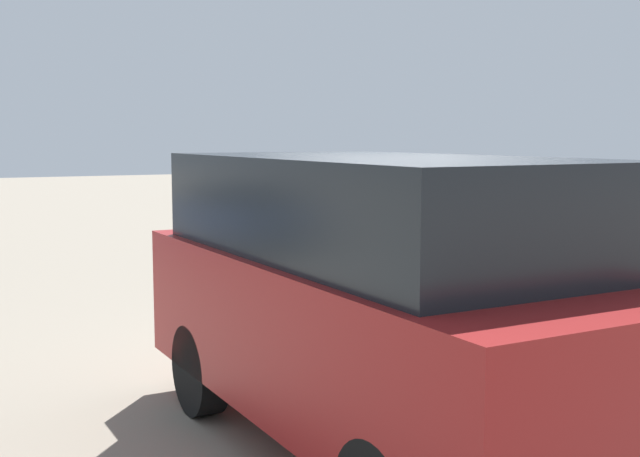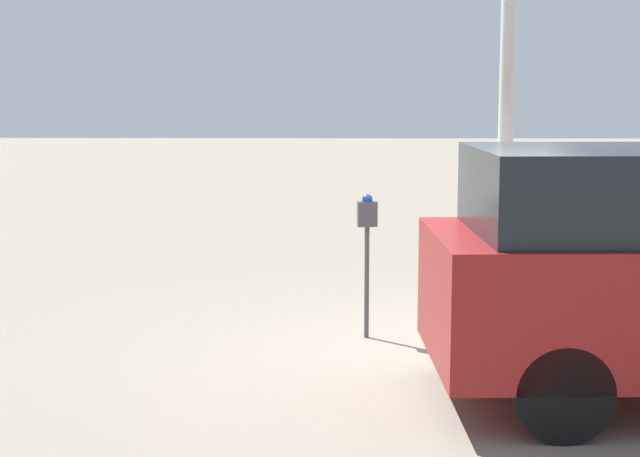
{
  "view_description": "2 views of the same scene",
  "coord_description": "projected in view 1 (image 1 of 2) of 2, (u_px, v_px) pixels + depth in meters",
  "views": [
    {
      "loc": [
        6.78,
        -4.34,
        2.26
      ],
      "look_at": [
        -0.86,
        -0.56,
        1.27
      ],
      "focal_mm": 45.0,
      "sensor_mm": 36.0,
      "label": 1
    },
    {
      "loc": [
        -0.98,
        -9.41,
        2.61
      ],
      "look_at": [
        -1.17,
        -0.52,
        1.31
      ],
      "focal_mm": 55.0,
      "sensor_mm": 36.0,
      "label": 2
    }
  ],
  "objects": [
    {
      "name": "parked_van",
      "position": [
        383.0,
        293.0,
        5.66
      ],
      "size": [
        4.56,
        2.18,
        2.12
      ],
      "rotation": [
        0.0,
        0.0,
        0.04
      ],
      "color": "maroon",
      "rests_on": "ground"
    },
    {
      "name": "ground_plane",
      "position": [
        407.0,
        358.0,
        8.2
      ],
      "size": [
        80.0,
        80.0,
        0.0
      ],
      "primitive_type": "plane",
      "color": "gray"
    },
    {
      "name": "parking_meter_far",
      "position": [
        234.0,
        208.0,
        13.65
      ],
      "size": [
        0.21,
        0.13,
        1.4
      ],
      "rotation": [
        0.0,
        0.0,
        0.12
      ],
      "color": "#4C4C4C",
      "rests_on": "ground"
    },
    {
      "name": "parking_meter_near",
      "position": [
        418.0,
        239.0,
        8.96
      ],
      "size": [
        0.21,
        0.13,
        1.51
      ],
      "rotation": [
        0.0,
        0.0,
        0.12
      ],
      "color": "#4C4C4C",
      "rests_on": "ground"
    }
  ]
}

